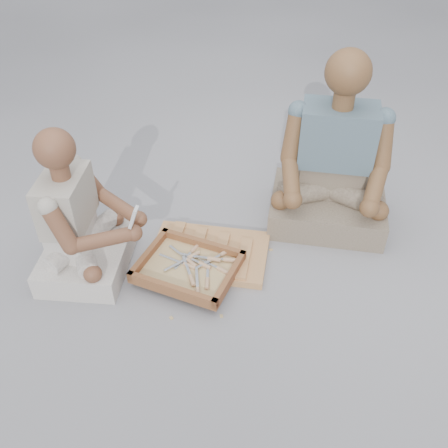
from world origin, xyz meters
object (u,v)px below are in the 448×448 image
at_px(carved_panel, 209,253).
at_px(tool_tray, 188,268).
at_px(companion, 333,170).
at_px(craftsman, 80,226).

bearing_deg(carved_panel, tool_tray, -102.00).
height_order(tool_tray, companion, companion).
relative_size(carved_panel, craftsman, 0.77).
bearing_deg(carved_panel, companion, 47.14).
bearing_deg(companion, carved_panel, 36.50).
distance_m(tool_tray, craftsman, 0.58).
bearing_deg(companion, tool_tray, 42.53).
distance_m(carved_panel, companion, 0.82).
xyz_separation_m(carved_panel, craftsman, (-0.57, -0.30, 0.26)).
bearing_deg(carved_panel, craftsman, -152.19).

